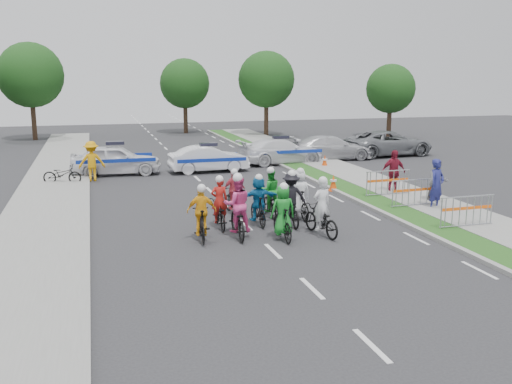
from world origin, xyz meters
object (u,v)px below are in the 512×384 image
object	(u,v)px
cone_0	(333,183)
police_car_1	(209,159)
rider_8	(270,198)
police_car_0	(116,160)
rider_6	(219,210)
tree_2	(391,89)
barrier_2	(388,184)
tree_1	(266,80)
civilian_sedan	(332,148)
rider_3	(202,219)
rider_5	(258,203)
marshal_hiviz	(92,161)
barrier_1	(415,194)
civilian_suv	(389,143)
spectator_1	(438,182)
barrier_0	(467,213)
rider_0	(321,216)
rider_4	(291,204)
rider_9	(234,196)
rider_2	(237,213)
police_car_2	(281,151)
spectator_0	(437,185)
cone_1	(325,161)
tree_4	(185,84)
tree_3	(30,75)
rider_1	(283,217)
spectator_2	(393,172)
rider_7	(299,199)
parked_bike	(62,174)

from	to	relation	value
cone_0	police_car_1	bearing A→B (deg)	123.55
rider_8	police_car_0	world-z (taller)	rider_8
rider_6	tree_2	xyz separation A→B (m)	(18.91, 23.08, 3.25)
barrier_2	tree_1	world-z (taller)	tree_1
barrier_2	civilian_sedan	bearing A→B (deg)	78.75
rider_3	rider_5	distance (m)	2.52
marshal_hiviz	barrier_1	distance (m)	14.80
civilian_suv	spectator_1	distance (m)	13.55
civilian_suv	barrier_0	size ratio (longest dim) A/B	2.76
rider_0	rider_4	bearing A→B (deg)	-81.72
rider_9	police_car_0	distance (m)	10.35
rider_8	tree_2	size ratio (longest dim) A/B	0.31
barrier_2	tree_2	distance (m)	23.53
rider_2	rider_4	bearing A→B (deg)	-152.62
rider_5	police_car_2	bearing A→B (deg)	-112.05
tree_1	cone_0	bearing A→B (deg)	-99.76
rider_4	barrier_2	world-z (taller)	rider_4
barrier_1	barrier_0	bearing A→B (deg)	-90.00
spectator_0	cone_1	world-z (taller)	spectator_0
tree_1	tree_4	distance (m)	7.22
rider_6	rider_9	xyz separation A→B (m)	(0.92, 1.71, 0.06)
police_car_1	rider_6	bearing A→B (deg)	167.32
barrier_2	tree_3	xyz separation A→B (m)	(-15.70, 26.38, 4.33)
rider_1	spectator_2	bearing A→B (deg)	-141.58
rider_2	tree_3	size ratio (longest dim) A/B	0.28
rider_6	tree_1	size ratio (longest dim) A/B	0.26
rider_2	rider_3	size ratio (longest dim) A/B	1.15
rider_4	cone_1	size ratio (longest dim) A/B	2.67
rider_8	tree_4	distance (m)	30.30
spectator_1	rider_1	bearing A→B (deg)	-147.60
marshal_hiviz	rider_7	bearing A→B (deg)	121.44
rider_1	tree_3	world-z (taller)	tree_3
rider_5	police_car_0	xyz separation A→B (m)	(-4.11, 11.39, 0.02)
rider_3	rider_7	bearing A→B (deg)	-149.44
cone_1	barrier_1	bearing A→B (deg)	-92.94
spectator_1	rider_2	bearing A→B (deg)	-154.69
rider_3	cone_0	world-z (taller)	rider_3
civilian_sedan	rider_0	bearing A→B (deg)	160.94
rider_0	rider_7	bearing A→B (deg)	-102.06
barrier_1	tree_4	distance (m)	30.87
rider_5	spectator_0	xyz separation A→B (m)	(6.94, 0.27, 0.21)
police_car_1	tree_3	bearing A→B (deg)	25.58
civilian_suv	parked_bike	world-z (taller)	civilian_suv
rider_0	rider_3	bearing A→B (deg)	-16.84
police_car_1	tree_1	distance (m)	18.48
rider_5	rider_8	bearing A→B (deg)	-124.99
rider_0	tree_2	size ratio (longest dim) A/B	0.33
rider_9	tree_2	distance (m)	28.12
barrier_0	police_car_2	bearing A→B (deg)	95.00
rider_1	police_car_2	bearing A→B (deg)	-107.92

